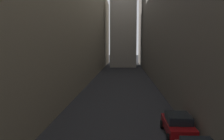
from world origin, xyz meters
The scene contains 4 objects.
ground_plane centered at (0.00, 48.00, 0.00)m, with size 264.00×264.00×0.00m, color #232326.
building_block_left centered at (-11.75, 50.00, 10.68)m, with size 12.51×108.00×21.36m, color gray.
building_block_right centered at (11.30, 50.00, 11.44)m, with size 11.60×108.00×22.88m, color #60594F.
parked_car_right_far centered at (4.40, 23.57, 0.82)m, with size 2.00×4.55×1.57m.
Camera 1 is at (0.63, 4.98, 6.44)m, focal length 42.46 mm.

